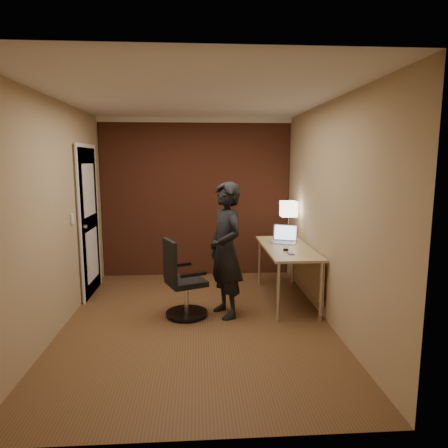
{
  "coord_description": "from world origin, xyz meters",
  "views": [
    {
      "loc": [
        0.02,
        -4.4,
        1.84
      ],
      "look_at": [
        0.35,
        0.55,
        1.05
      ],
      "focal_mm": 32.0,
      "sensor_mm": 36.0,
      "label": 1
    }
  ],
  "objects_px": {
    "desk": "(292,256)",
    "laptop": "(284,238)",
    "desk_lamp": "(289,209)",
    "phone": "(291,254)",
    "office_chair": "(182,284)",
    "person": "(226,250)",
    "mouse": "(286,249)"
  },
  "relations": [
    {
      "from": "mouse",
      "to": "person",
      "type": "bearing_deg",
      "value": -148.64
    },
    {
      "from": "office_chair",
      "to": "desk_lamp",
      "type": "bearing_deg",
      "value": 35.39
    },
    {
      "from": "laptop",
      "to": "person",
      "type": "height_order",
      "value": "person"
    },
    {
      "from": "phone",
      "to": "office_chair",
      "type": "relative_size",
      "value": 0.12
    },
    {
      "from": "desk",
      "to": "person",
      "type": "distance_m",
      "value": 1.03
    },
    {
      "from": "laptop",
      "to": "phone",
      "type": "distance_m",
      "value": 0.71
    },
    {
      "from": "office_chair",
      "to": "desk",
      "type": "bearing_deg",
      "value": 18.35
    },
    {
      "from": "desk",
      "to": "mouse",
      "type": "bearing_deg",
      "value": -123.91
    },
    {
      "from": "desk_lamp",
      "to": "laptop",
      "type": "bearing_deg",
      "value": -112.14
    },
    {
      "from": "person",
      "to": "laptop",
      "type": "bearing_deg",
      "value": 108.19
    },
    {
      "from": "laptop",
      "to": "mouse",
      "type": "relative_size",
      "value": 4.05
    },
    {
      "from": "desk_lamp",
      "to": "mouse",
      "type": "xyz_separation_m",
      "value": [
        -0.21,
        -0.8,
        -0.4
      ]
    },
    {
      "from": "office_chair",
      "to": "person",
      "type": "distance_m",
      "value": 0.66
    },
    {
      "from": "phone",
      "to": "office_chair",
      "type": "xyz_separation_m",
      "value": [
        -1.31,
        -0.06,
        -0.33
      ]
    },
    {
      "from": "laptop",
      "to": "person",
      "type": "xyz_separation_m",
      "value": [
        -0.86,
        -0.75,
        0.01
      ]
    },
    {
      "from": "phone",
      "to": "person",
      "type": "relative_size",
      "value": 0.07
    },
    {
      "from": "desk_lamp",
      "to": "phone",
      "type": "height_order",
      "value": "desk_lamp"
    },
    {
      "from": "desk",
      "to": "office_chair",
      "type": "distance_m",
      "value": 1.52
    },
    {
      "from": "phone",
      "to": "person",
      "type": "bearing_deg",
      "value": -177.78
    },
    {
      "from": "desk",
      "to": "phone",
      "type": "distance_m",
      "value": 0.45
    },
    {
      "from": "phone",
      "to": "desk",
      "type": "bearing_deg",
      "value": 73.17
    },
    {
      "from": "desk_lamp",
      "to": "phone",
      "type": "distance_m",
      "value": 1.1
    },
    {
      "from": "phone",
      "to": "office_chair",
      "type": "bearing_deg",
      "value": -177.97
    },
    {
      "from": "desk_lamp",
      "to": "office_chair",
      "type": "relative_size",
      "value": 0.58
    },
    {
      "from": "desk_lamp",
      "to": "mouse",
      "type": "relative_size",
      "value": 5.35
    },
    {
      "from": "person",
      "to": "desk_lamp",
      "type": "bearing_deg",
      "value": 113.98
    },
    {
      "from": "desk",
      "to": "laptop",
      "type": "xyz_separation_m",
      "value": [
        -0.05,
        0.3,
        0.19
      ]
    },
    {
      "from": "office_chair",
      "to": "person",
      "type": "height_order",
      "value": "person"
    },
    {
      "from": "desk",
      "to": "laptop",
      "type": "height_order",
      "value": "laptop"
    },
    {
      "from": "desk",
      "to": "phone",
      "type": "xyz_separation_m",
      "value": [
        -0.12,
        -0.41,
        0.13
      ]
    },
    {
      "from": "desk",
      "to": "desk_lamp",
      "type": "height_order",
      "value": "desk_lamp"
    },
    {
      "from": "mouse",
      "to": "office_chair",
      "type": "distance_m",
      "value": 1.37
    }
  ]
}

